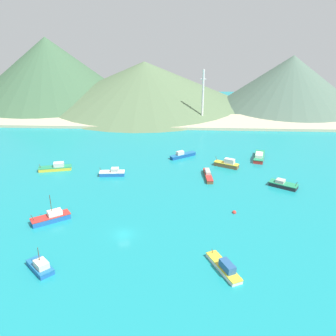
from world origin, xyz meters
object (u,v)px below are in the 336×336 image
fishing_boat_4 (259,157)px  radio_tower (203,96)px  fishing_boat_2 (51,217)px  fishing_boat_9 (41,266)px  fishing_boat_5 (283,185)px  fishing_boat_6 (225,267)px  fishing_boat_3 (208,175)px  fishing_boat_7 (227,164)px  buoy_0 (234,212)px  fishing_boat_0 (56,168)px  fishing_boat_1 (113,173)px  fishing_boat_8 (182,155)px

fishing_boat_4 → radio_tower: bearing=111.1°
fishing_boat_2 → fishing_boat_9: bearing=-77.6°
fishing_boat_5 → fishing_boat_6: fishing_boat_5 is taller
fishing_boat_3 → fishing_boat_7: bearing=52.0°
buoy_0 → fishing_boat_0: bearing=154.8°
fishing_boat_2 → buoy_0: fishing_boat_2 is taller
fishing_boat_3 → radio_tower: radio_tower is taller
fishing_boat_1 → fishing_boat_5: 51.98m
fishing_boat_4 → radio_tower: size_ratio=0.47×
fishing_boat_3 → fishing_boat_2: bearing=-144.7°
fishing_boat_8 → fishing_boat_9: 69.85m
fishing_boat_0 → buoy_0: 60.51m
fishing_boat_2 → fishing_boat_1: bearing=70.7°
fishing_boat_6 → fishing_boat_9: 36.66m
radio_tower → fishing_boat_0: bearing=-129.7°
fishing_boat_0 → fishing_boat_9: 52.41m
fishing_boat_8 → buoy_0: size_ratio=8.87×
fishing_boat_4 → fishing_boat_6: 64.65m
fishing_boat_1 → fishing_boat_9: bearing=-97.0°
fishing_boat_3 → buoy_0: size_ratio=9.78×
fishing_boat_7 → buoy_0: (-1.21, -30.94, -0.93)m
buoy_0 → fishing_boat_1: bearing=147.8°
fishing_boat_7 → fishing_boat_9: fishing_boat_9 is taller
fishing_boat_1 → fishing_boat_2: size_ratio=0.86×
fishing_boat_0 → radio_tower: (49.69, 59.96, 11.42)m
fishing_boat_3 → fishing_boat_8: fishing_boat_8 is taller
fishing_boat_4 → fishing_boat_7: bearing=-146.9°
fishing_boat_8 → buoy_0: fishing_boat_8 is taller
fishing_boat_6 → buoy_0: 23.91m
fishing_boat_2 → fishing_boat_9: size_ratio=1.35×
fishing_boat_3 → fishing_boat_9: bearing=-127.2°
fishing_boat_8 → fishing_boat_1: bearing=-142.3°
fishing_boat_7 → fishing_boat_8: bearing=150.7°
radio_tower → fishing_boat_4: bearing=-68.9°
fishing_boat_0 → buoy_0: (54.73, -25.79, -0.70)m
fishing_boat_1 → fishing_boat_9: size_ratio=1.16×
fishing_boat_0 → fishing_boat_3: 49.28m
buoy_0 → radio_tower: (-5.04, 85.75, 12.12)m
fishing_boat_0 → fishing_boat_4: 69.07m
fishing_boat_8 → radio_tower: radio_tower is taller
fishing_boat_1 → fishing_boat_8: size_ratio=0.87×
fishing_boat_2 → fishing_boat_5: (61.54, 22.17, -0.17)m
buoy_0 → fishing_boat_6: bearing=-101.3°
fishing_boat_3 → fishing_boat_6: size_ratio=0.97×
fishing_boat_2 → fishing_boat_6: bearing=-23.1°
fishing_boat_7 → fishing_boat_5: bearing=-44.8°
fishing_boat_0 → fishing_boat_5: fishing_boat_5 is taller
fishing_boat_5 → buoy_0: (-16.08, -16.16, -0.63)m
fishing_boat_7 → radio_tower: (-6.25, 54.80, 11.19)m
fishing_boat_0 → fishing_boat_4: size_ratio=0.96×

